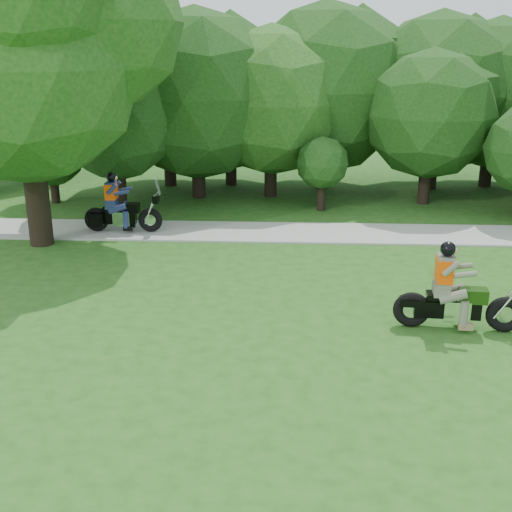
{
  "coord_description": "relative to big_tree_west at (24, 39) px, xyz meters",
  "views": [
    {
      "loc": [
        -3.25,
        -11.22,
        5.62
      ],
      "look_at": [
        -3.97,
        2.51,
        1.06
      ],
      "focal_mm": 45.0,
      "sensor_mm": 36.0,
      "label": 1
    }
  ],
  "objects": [
    {
      "name": "tree_line",
      "position": [
        12.87,
        7.45,
        -2.11
      ],
      "size": [
        39.42,
        11.98,
        7.55
      ],
      "color": "black",
      "rests_on": "ground"
    },
    {
      "name": "walkway",
      "position": [
        10.54,
        1.15,
        -5.73
      ],
      "size": [
        60.0,
        2.2,
        0.06
      ],
      "primitive_type": "cube",
      "color": "#969691",
      "rests_on": "ground"
    },
    {
      "name": "ground",
      "position": [
        10.54,
        -6.85,
        -5.76
      ],
      "size": [
        100.0,
        100.0,
        0.0
      ],
      "primitive_type": "plane",
      "color": "#204E16",
      "rests_on": "ground"
    },
    {
      "name": "big_tree_west",
      "position": [
        0.0,
        0.0,
        0.0
      ],
      "size": [
        8.64,
        6.56,
        9.96
      ],
      "color": "black",
      "rests_on": "ground"
    },
    {
      "name": "touring_motorcycle",
      "position": [
        2.02,
        0.9,
        -5.02
      ],
      "size": [
        2.45,
        0.7,
        1.87
      ],
      "rotation": [
        0.0,
        0.0,
        0.01
      ],
      "color": "black",
      "rests_on": "walkway"
    },
    {
      "name": "chopper_motorcycle",
      "position": [
        10.67,
        -5.72,
        -5.06
      ],
      "size": [
        2.64,
        0.75,
        1.88
      ],
      "rotation": [
        0.0,
        0.0,
        -0.08
      ],
      "color": "black",
      "rests_on": "ground"
    }
  ]
}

